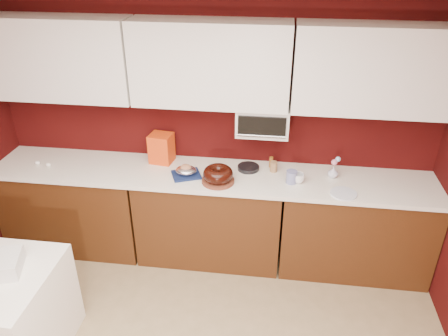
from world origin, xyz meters
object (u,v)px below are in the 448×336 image
at_px(bundt_cake, 218,174).
at_px(pandoro_box, 162,148).
at_px(coffee_mug, 299,177).
at_px(blue_jar, 292,177).
at_px(foil_ham_nest, 186,170).
at_px(toaster_oven, 263,120).
at_px(flower_vase, 333,172).

xyz_separation_m(bundt_cake, pandoro_box, (-0.58, 0.32, 0.06)).
relative_size(coffee_mug, blue_jar, 0.90).
bearing_deg(foil_ham_nest, pandoro_box, 139.21).
distance_m(bundt_cake, pandoro_box, 0.66).
bearing_deg(foil_ham_nest, blue_jar, 0.17).
bearing_deg(blue_jar, pandoro_box, 168.76).
distance_m(toaster_oven, pandoro_box, 0.99).
bearing_deg(coffee_mug, toaster_oven, 147.23).
bearing_deg(flower_vase, foil_ham_nest, -173.45).
bearing_deg(blue_jar, coffee_mug, 12.34).
distance_m(bundt_cake, foil_ham_nest, 0.31).
relative_size(foil_ham_nest, flower_vase, 1.70).
xyz_separation_m(toaster_oven, pandoro_box, (-0.93, 0.01, -0.34)).
bearing_deg(pandoro_box, bundt_cake, -20.92).
relative_size(bundt_cake, flower_vase, 2.37).
bearing_deg(flower_vase, blue_jar, -158.18).
bearing_deg(blue_jar, foil_ham_nest, -179.83).
distance_m(toaster_oven, flower_vase, 0.77).
relative_size(pandoro_box, blue_jar, 2.45).
distance_m(toaster_oven, foil_ham_nest, 0.81).
bearing_deg(toaster_oven, coffee_mug, -32.77).
xyz_separation_m(foil_ham_nest, blue_jar, (0.92, 0.00, 0.00)).
relative_size(coffee_mug, flower_vase, 0.92).
distance_m(pandoro_box, blue_jar, 1.23).
bearing_deg(coffee_mug, foil_ham_nest, -179.07).
distance_m(toaster_oven, coffee_mug, 0.58).
relative_size(bundt_cake, blue_jar, 2.31).
bearing_deg(blue_jar, bundt_cake, -172.92).
height_order(toaster_oven, flower_vase, toaster_oven).
bearing_deg(bundt_cake, coffee_mug, 7.55).
height_order(bundt_cake, pandoro_box, pandoro_box).
height_order(bundt_cake, flower_vase, bundt_cake).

